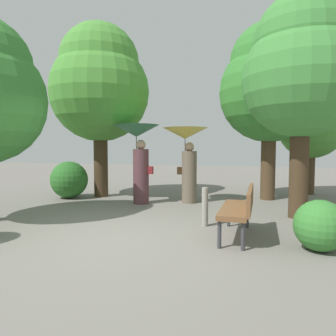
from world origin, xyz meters
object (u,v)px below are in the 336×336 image
Objects in this scene: tree_near_left at (100,83)px; tree_mid_right at (270,83)px; person_left at (138,147)px; person_right at (187,148)px; park_bench at (240,207)px; tree_far_back at (312,120)px; tree_near_right at (302,68)px; path_marker_post at (205,207)px.

tree_near_left is 1.03× the size of tree_mid_right.
tree_mid_right is at bearing -63.00° from person_left.
person_right is 3.33m from tree_near_left.
park_bench is 0.43× the size of tree_far_back.
park_bench is 3.37m from tree_near_right.
tree_mid_right reaches higher than person_right.
person_right is 1.33× the size of park_bench.
tree_mid_right is (3.33, 1.57, 1.78)m from person_left.
path_marker_post is (3.57, -2.71, -3.01)m from tree_near_left.
tree_mid_right is (2.13, 1.11, 1.82)m from person_right.
person_left reaches higher than park_bench.
tree_near_left is 1.45× the size of tree_far_back.
tree_near_left reaches higher than person_right.
park_bench is 4.94m from tree_mid_right.
tree_far_back is at bearing 19.22° from tree_near_left.
person_right is (1.20, 0.46, -0.04)m from person_left.
tree_far_back is at bearing 46.25° from tree_mid_right.
person_right is at bearing -144.17° from tree_far_back.
person_right reaches higher than path_marker_post.
tree_near_right reaches higher than path_marker_post.
tree_far_back is at bearing -52.34° from person_right.
path_marker_post is at bearing -37.17° from tree_near_left.
tree_near_left is 4.89m from tree_mid_right.
person_left is at bearing 170.10° from tree_near_right.
tree_near_left is at bearing 63.84° from person_left.
person_right is at bearing -151.13° from park_bench.
path_marker_post is (-0.67, 0.58, -0.14)m from park_bench.
tree_near_left is (-4.24, 3.28, 2.86)m from park_bench.
park_bench is 0.90m from path_marker_post.
person_right is 3.45m from park_bench.
person_right is 2.74m from path_marker_post.
person_left is at bearing 112.56° from person_right.
tree_mid_right reaches higher than person_left.
tree_mid_right is (-0.53, 2.24, 0.15)m from tree_near_right.
tree_mid_right is 1.41× the size of tree_far_back.
tree_near_left is 6.60m from tree_far_back.
tree_mid_right reaches higher than tree_far_back.
tree_near_left is (-1.50, 0.80, 1.88)m from person_left.
park_bench is (2.74, -2.48, -0.99)m from person_left.
person_right is at bearing -67.44° from person_left.
person_right is 3.01m from tree_mid_right.
park_bench is at bearing -40.53° from path_marker_post.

